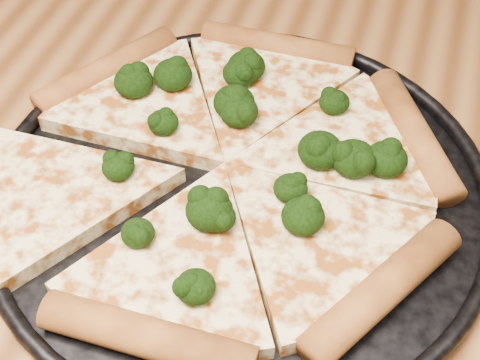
# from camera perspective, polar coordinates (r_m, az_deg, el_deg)

# --- Properties ---
(dining_table) EXTENTS (1.20, 0.90, 0.75)m
(dining_table) POSITION_cam_1_polar(r_m,az_deg,el_deg) (0.58, -7.79, -11.49)
(dining_table) COLOR #925B2D
(dining_table) RESTS_ON ground
(pizza_pan) EXTENTS (0.39, 0.39, 0.02)m
(pizza_pan) POSITION_cam_1_polar(r_m,az_deg,el_deg) (0.53, -0.00, -0.59)
(pizza_pan) COLOR black
(pizza_pan) RESTS_ON dining_table
(pizza) EXTENTS (0.39, 0.34, 0.03)m
(pizza) POSITION_cam_1_polar(r_m,az_deg,el_deg) (0.53, -1.83, 1.18)
(pizza) COLOR #FFE89C
(pizza) RESTS_ON pizza_pan
(broccoli_florets) EXTENTS (0.25, 0.25, 0.03)m
(broccoli_florets) POSITION_cam_1_polar(r_m,az_deg,el_deg) (0.54, 0.53, 3.58)
(broccoli_florets) COLOR black
(broccoli_florets) RESTS_ON pizza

